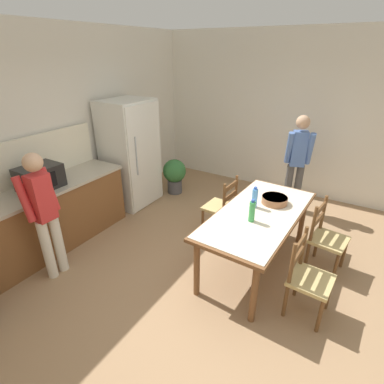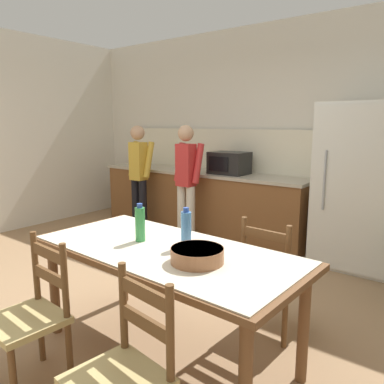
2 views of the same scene
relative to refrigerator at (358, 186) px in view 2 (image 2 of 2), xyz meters
name	(u,v)px [view 2 (image 2 of 2)]	position (x,y,z in m)	size (l,w,h in m)	color
ground_plane	(136,306)	(-1.26, -2.19, -0.91)	(8.32, 8.32, 0.00)	#9E7A56
wall_back	(273,134)	(-1.26, 0.47, 0.54)	(6.52, 0.12, 2.90)	silver
kitchen_counter	(200,201)	(-2.17, 0.04, -0.45)	(3.31, 0.66, 0.91)	brown
counter_splashback	(213,149)	(-2.17, 0.35, 0.30)	(3.27, 0.03, 0.60)	#EFE8CB
refrigerator	(358,186)	(0.00, 0.00, 0.00)	(0.83, 0.73, 1.82)	silver
microwave	(229,163)	(-1.67, 0.02, 0.15)	(0.50, 0.39, 0.30)	black
dining_table	(165,260)	(-0.58, -2.55, -0.22)	(1.93, 0.95, 0.78)	brown
bottle_near_centre	(140,224)	(-0.82, -2.54, -0.01)	(0.07, 0.07, 0.27)	green
bottle_off_centre	(186,229)	(-0.48, -2.44, -0.01)	(0.07, 0.07, 0.27)	#4C8ED6
serving_bowl	(197,254)	(-0.26, -2.62, -0.08)	(0.32, 0.32, 0.09)	#9E6642
chair_side_near_right	(124,376)	(-0.18, -3.29, -0.47)	(0.47, 0.45, 0.91)	brown
chair_side_far_right	(272,277)	(-0.13, -1.83, -0.47)	(0.44, 0.42, 0.91)	brown
chair_side_near_left	(32,316)	(-1.04, -3.26, -0.47)	(0.45, 0.43, 0.91)	brown
person_at_sink	(139,173)	(-2.90, -0.48, -0.03)	(0.39, 0.27, 1.56)	black
person_at_counter	(186,178)	(-2.01, -0.50, -0.03)	(0.39, 0.27, 1.57)	silver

